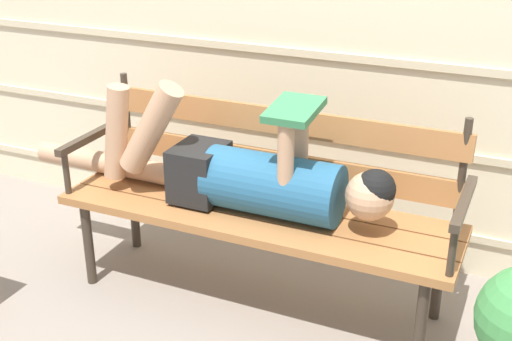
{
  "coord_description": "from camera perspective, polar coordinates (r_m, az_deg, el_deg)",
  "views": [
    {
      "loc": [
        1.02,
        -2.23,
        1.7
      ],
      "look_at": [
        0.0,
        0.06,
        0.62
      ],
      "focal_mm": 47.22,
      "sensor_mm": 36.0,
      "label": 1
    }
  ],
  "objects": [
    {
      "name": "reclining_person",
      "position": [
        2.76,
        -1.21,
        -0.25
      ],
      "size": [
        1.72,
        0.26,
        0.53
      ],
      "color": "#23567A"
    },
    {
      "name": "ground_plane",
      "position": [
        2.98,
        -0.46,
        -11.36
      ],
      "size": [
        12.0,
        12.0,
        0.0
      ],
      "primitive_type": "plane",
      "color": "gray"
    },
    {
      "name": "park_bench",
      "position": [
        2.84,
        0.57,
        -1.98
      ],
      "size": [
        1.69,
        0.49,
        0.88
      ],
      "color": "#9E6638",
      "rests_on": "ground"
    },
    {
      "name": "house_siding",
      "position": [
        3.13,
        4.79,
        13.43
      ],
      "size": [
        5.16,
        0.08,
        2.33
      ],
      "color": "beige",
      "rests_on": "ground"
    }
  ]
}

